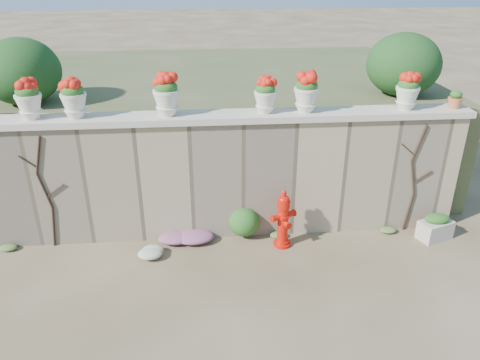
{
  "coord_description": "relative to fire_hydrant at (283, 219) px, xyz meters",
  "views": [
    {
      "loc": [
        -0.22,
        -5.11,
        4.27
      ],
      "look_at": [
        0.34,
        1.4,
        1.15
      ],
      "focal_mm": 35.0,
      "sensor_mm": 36.0,
      "label": 1
    }
  ],
  "objects": [
    {
      "name": "ground",
      "position": [
        -1.02,
        -1.27,
        -0.5
      ],
      "size": [
        80.0,
        80.0,
        0.0
      ],
      "primitive_type": "plane",
      "color": "brown",
      "rests_on": "ground"
    },
    {
      "name": "stone_wall",
      "position": [
        -1.02,
        0.53,
        0.5
      ],
      "size": [
        8.0,
        0.4,
        2.0
      ],
      "primitive_type": "cube",
      "color": "tan",
      "rests_on": "ground"
    },
    {
      "name": "wall_cap",
      "position": [
        -1.02,
        0.53,
        1.55
      ],
      "size": [
        8.1,
        0.52,
        0.1
      ],
      "primitive_type": "cube",
      "color": "beige",
      "rests_on": "stone_wall"
    },
    {
      "name": "raised_fill",
      "position": [
        -1.02,
        3.73,
        0.5
      ],
      "size": [
        9.0,
        6.0,
        2.0
      ],
      "primitive_type": "cube",
      "color": "#384C23",
      "rests_on": "ground"
    },
    {
      "name": "back_shrub_left",
      "position": [
        -4.22,
        1.73,
        2.05
      ],
      "size": [
        1.3,
        1.3,
        1.1
      ],
      "primitive_type": "ellipsoid",
      "color": "#143814",
      "rests_on": "raised_fill"
    },
    {
      "name": "back_shrub_right",
      "position": [
        2.38,
        1.73,
        2.05
      ],
      "size": [
        1.3,
        1.3,
        1.1
      ],
      "primitive_type": "ellipsoid",
      "color": "#143814",
      "rests_on": "raised_fill"
    },
    {
      "name": "vine_left",
      "position": [
        -3.69,
        0.31,
        0.49
      ],
      "size": [
        0.6,
        0.04,
        1.91
      ],
      "color": "black",
      "rests_on": "ground"
    },
    {
      "name": "vine_right",
      "position": [
        2.21,
        0.31,
        0.49
      ],
      "size": [
        0.6,
        0.04,
        1.91
      ],
      "color": "black",
      "rests_on": "ground"
    },
    {
      "name": "fire_hydrant",
      "position": [
        0.0,
        0.0,
        0.0
      ],
      "size": [
        0.43,
        0.31,
        0.99
      ],
      "rotation": [
        0.0,
        0.0,
        0.41
      ],
      "color": "red",
      "rests_on": "ground"
    },
    {
      "name": "planter_box",
      "position": [
        2.58,
        -0.0,
        -0.29
      ],
      "size": [
        0.62,
        0.49,
        0.46
      ],
      "rotation": [
        0.0,
        0.0,
        0.36
      ],
      "color": "beige",
      "rests_on": "ground"
    },
    {
      "name": "green_shrub",
      "position": [
        -0.64,
        0.28,
        -0.17
      ],
      "size": [
        0.69,
        0.62,
        0.65
      ],
      "primitive_type": "ellipsoid",
      "color": "#1E5119",
      "rests_on": "ground"
    },
    {
      "name": "magenta_clump",
      "position": [
        -1.59,
        0.22,
        -0.39
      ],
      "size": [
        0.83,
        0.56,
        0.22
      ],
      "primitive_type": "ellipsoid",
      "color": "#C427A6",
      "rests_on": "ground"
    },
    {
      "name": "white_flowers",
      "position": [
        -2.13,
        -0.15,
        -0.4
      ],
      "size": [
        0.56,
        0.45,
        0.2
      ],
      "primitive_type": "ellipsoid",
      "color": "white",
      "rests_on": "ground"
    },
    {
      "name": "urn_pot_0",
      "position": [
        -3.76,
        0.53,
        1.89
      ],
      "size": [
        0.38,
        0.38,
        0.6
      ],
      "color": "silver",
      "rests_on": "wall_cap"
    },
    {
      "name": "urn_pot_1",
      "position": [
        -3.11,
        0.53,
        1.89
      ],
      "size": [
        0.38,
        0.38,
        0.6
      ],
      "color": "silver",
      "rests_on": "wall_cap"
    },
    {
      "name": "urn_pot_2",
      "position": [
        -1.75,
        0.53,
        1.91
      ],
      "size": [
        0.4,
        0.4,
        0.63
      ],
      "color": "silver",
      "rests_on": "wall_cap"
    },
    {
      "name": "urn_pot_3",
      "position": [
        -0.26,
        0.53,
        1.87
      ],
      "size": [
        0.35,
        0.35,
        0.54
      ],
      "color": "silver",
      "rests_on": "wall_cap"
    },
    {
      "name": "urn_pot_4",
      "position": [
        0.37,
        0.53,
        1.9
      ],
      "size": [
        0.39,
        0.39,
        0.6
      ],
      "color": "silver",
      "rests_on": "wall_cap"
    },
    {
      "name": "urn_pot_5",
      "position": [
        1.97,
        0.53,
        1.88
      ],
      "size": [
        0.37,
        0.37,
        0.58
      ],
      "color": "silver",
      "rests_on": "wall_cap"
    },
    {
      "name": "terracotta_pot",
      "position": [
        2.78,
        0.53,
        1.73
      ],
      "size": [
        0.23,
        0.23,
        0.27
      ],
      "color": "#C36C3B",
      "rests_on": "wall_cap"
    }
  ]
}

